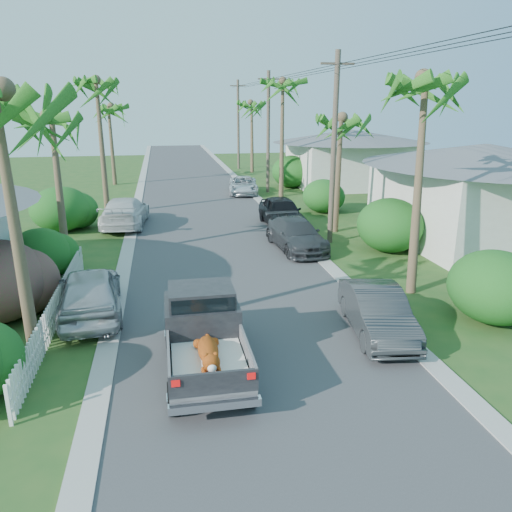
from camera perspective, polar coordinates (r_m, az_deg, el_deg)
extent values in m
plane|color=#254E1D|center=(12.32, 2.93, -15.77)|extent=(120.00, 120.00, 0.00)
cube|color=#38383A|center=(35.76, -6.49, 6.20)|extent=(8.00, 100.00, 0.02)
cube|color=#A5A39E|center=(35.72, -13.42, 5.86)|extent=(0.60, 100.00, 0.06)
cube|color=#A5A39E|center=(36.32, 0.33, 6.50)|extent=(0.60, 100.00, 0.06)
cylinder|color=black|center=(11.69, -9.35, -15.79)|extent=(0.28, 0.76, 0.76)
cylinder|color=black|center=(11.81, -0.78, -15.15)|extent=(0.28, 0.76, 0.76)
cylinder|color=black|center=(14.53, -9.74, -8.88)|extent=(0.28, 0.76, 0.76)
cylinder|color=black|center=(14.63, -3.00, -8.46)|extent=(0.28, 0.76, 0.76)
cube|color=gray|center=(12.15, -5.39, -12.92)|extent=(1.90, 2.40, 0.24)
cube|color=gray|center=(11.93, -9.93, -11.62)|extent=(0.06, 2.40, 0.55)
cube|color=gray|center=(12.06, -1.00, -11.01)|extent=(0.06, 2.40, 0.55)
cube|color=black|center=(10.96, -4.83, -14.31)|extent=(1.92, 0.08, 0.52)
cube|color=silver|center=(11.06, -4.69, -16.64)|extent=(1.98, 0.18, 0.18)
cube|color=red|center=(10.82, -9.17, -14.19)|extent=(0.18, 0.05, 0.14)
cube|color=red|center=(10.95, -0.54, -13.55)|extent=(0.18, 0.05, 0.14)
cube|color=black|center=(13.59, -6.19, -7.49)|extent=(1.94, 1.65, 1.10)
cube|color=black|center=(13.31, -6.29, -4.63)|extent=(1.70, 1.35, 0.55)
cube|color=black|center=(12.70, -6.04, -5.86)|extent=(1.60, 0.05, 0.45)
cube|color=black|center=(14.80, -6.58, -6.04)|extent=(1.94, 1.20, 0.80)
cube|color=white|center=(12.05, -5.41, -12.10)|extent=(1.70, 2.10, 0.16)
ellipsoid|color=orange|center=(11.99, -5.50, -10.62)|extent=(0.48, 1.25, 0.43)
sphere|color=orange|center=(11.30, -5.15, -12.00)|extent=(0.40, 0.40, 0.40)
ellipsoid|color=white|center=(12.04, -5.49, -11.04)|extent=(0.32, 0.86, 0.18)
imported|color=#2F3234|center=(15.43, 13.68, -6.24)|extent=(2.03, 4.42, 1.40)
imported|color=#333639|center=(23.75, 4.60, 2.43)|extent=(2.34, 4.98, 1.41)
imported|color=black|center=(28.24, 2.95, 5.04)|extent=(2.06, 4.82, 1.62)
imported|color=silver|center=(38.68, -1.46, 8.07)|extent=(2.72, 4.86, 1.28)
imported|color=#B0B2B7|center=(17.06, -18.42, -3.94)|extent=(2.36, 4.96, 1.64)
imported|color=silver|center=(29.12, -14.75, 4.87)|extent=(2.72, 5.78, 1.63)
cone|color=brown|center=(13.93, -25.73, 2.16)|extent=(0.36, 0.71, 7.01)
cone|color=brown|center=(22.74, -21.55, 6.82)|extent=(0.36, 0.61, 6.21)
cone|color=brown|center=(32.35, -17.18, 11.57)|extent=(0.36, 0.36, 8.00)
cone|color=brown|center=(44.36, -16.15, 11.97)|extent=(0.36, 0.75, 6.51)
cone|color=brown|center=(18.54, 18.01, 7.15)|extent=(0.36, 0.73, 7.51)
cone|color=brown|center=(26.91, 9.35, 8.98)|extent=(0.36, 0.54, 6.01)
cone|color=brown|center=(37.18, 2.99, 13.05)|extent=(0.36, 0.36, 8.20)
cone|color=brown|center=(50.96, -0.47, 13.36)|extent=(0.36, 0.63, 6.81)
ellipsoid|color=#1D4A15|center=(21.40, -23.45, 0.23)|extent=(2.40, 2.64, 2.00)
ellipsoid|color=#1D4A15|center=(29.10, -21.42, 5.02)|extent=(3.20, 3.52, 2.40)
ellipsoid|color=#1D4A15|center=(17.41, 25.64, -3.20)|extent=(2.80, 3.08, 2.30)
ellipsoid|color=#1D4A15|center=(24.06, 15.05, 3.43)|extent=(3.00, 3.30, 2.50)
ellipsoid|color=#1D4A15|center=(32.17, 7.69, 6.82)|extent=(2.60, 2.86, 2.10)
ellipsoid|color=#1D4A15|center=(41.75, 4.06, 9.61)|extent=(3.20, 3.52, 2.60)
cube|color=white|center=(17.09, -21.76, -5.41)|extent=(0.10, 11.00, 1.00)
cube|color=silver|center=(27.38, 24.18, 5.51)|extent=(8.00, 9.00, 3.80)
cone|color=#595B60|center=(27.06, 24.80, 10.48)|extent=(6.48, 6.48, 1.00)
cube|color=silver|center=(43.22, 10.61, 10.28)|extent=(9.00, 8.00, 3.60)
cone|color=#595B60|center=(43.02, 10.78, 13.33)|extent=(6.48, 6.48, 1.00)
cylinder|color=brown|center=(24.53, 8.87, 11.76)|extent=(0.26, 0.26, 9.00)
cube|color=brown|center=(24.50, 9.31, 20.88)|extent=(1.60, 0.10, 0.10)
cylinder|color=brown|center=(38.96, 1.40, 13.84)|extent=(0.26, 0.26, 9.00)
cube|color=brown|center=(38.94, 1.45, 19.58)|extent=(1.60, 0.10, 0.10)
cylinder|color=brown|center=(53.71, -2.04, 14.71)|extent=(0.26, 0.26, 9.00)
cube|color=brown|center=(53.69, -2.09, 18.87)|extent=(1.60, 0.10, 0.10)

